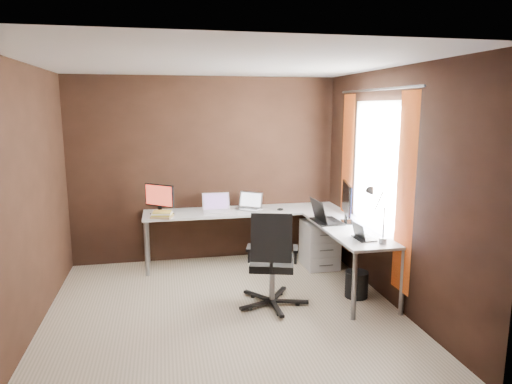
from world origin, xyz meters
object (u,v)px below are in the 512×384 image
laptop_black_big (324,217)px  office_chair (272,278)px  drawer_pedestal (320,244)px  desk_lamp (376,208)px  wastebasket (356,284)px  monitor_right (347,200)px  laptop_black_small (362,235)px  monitor_left (159,197)px  book_stack (162,214)px  laptop_silver (249,206)px  laptop_white (216,208)px

laptop_black_big → office_chair: (-0.79, -0.60, -0.48)m
drawer_pedestal → desk_lamp: bearing=-86.2°
office_chair → wastebasket: size_ratio=3.58×
monitor_right → laptop_black_small: bearing=-173.9°
monitor_left → laptop_black_big: (1.93, -0.82, -0.16)m
book_stack → drawer_pedestal: bearing=-4.2°
drawer_pedestal → laptop_silver: (-0.88, 0.40, 0.48)m
laptop_silver → wastebasket: bearing=-21.8°
laptop_silver → laptop_black_big: 1.16m
laptop_silver → desk_lamp: desk_lamp is taller
book_stack → desk_lamp: size_ratio=0.52×
wastebasket → monitor_left: bearing=147.0°
laptop_white → desk_lamp: (1.42, -1.71, 0.31)m
monitor_left → laptop_black_big: size_ratio=0.90×
laptop_white → office_chair: office_chair is taller
desk_lamp → monitor_right: bearing=70.3°
drawer_pedestal → desk_lamp: desk_lamp is taller
laptop_black_small → desk_lamp: bearing=-150.7°
monitor_left → laptop_black_small: (2.08, -1.58, -0.18)m
drawer_pedestal → desk_lamp: size_ratio=1.04×
monitor_left → laptop_black_small: monitor_left is taller
office_chair → laptop_white: bearing=122.5°
monitor_right → laptop_silver: bearing=61.2°
laptop_white → desk_lamp: 2.25m
laptop_white → laptop_black_small: (1.34, -1.59, -0.01)m
laptop_silver → book_stack: size_ratio=1.37×
laptop_white → book_stack: size_ratio=1.19×
laptop_silver → desk_lamp: 2.04m
laptop_black_small → wastebasket: bearing=-16.7°
drawer_pedestal → laptop_black_small: size_ratio=2.29×
wastebasket → laptop_silver: bearing=123.3°
book_stack → office_chair: (1.12, -1.24, -0.46)m
office_chair → wastebasket: bearing=18.9°
laptop_silver → wastebasket: size_ratio=1.41×
monitor_right → laptop_black_big: (-0.25, 0.07, -0.21)m
wastebasket → monitor_right: bearing=83.7°
laptop_black_big → desk_lamp: size_ratio=0.75×
book_stack → office_chair: bearing=-47.9°
drawer_pedestal → book_stack: bearing=175.8°
monitor_left → desk_lamp: desk_lamp is taller
laptop_black_small → monitor_right: bearing=-10.8°
laptop_white → office_chair: size_ratio=0.34×
drawer_pedestal → office_chair: size_ratio=0.57×
monitor_left → office_chair: 1.94m
drawer_pedestal → monitor_right: size_ratio=1.05×
laptop_black_big → monitor_left: bearing=65.1°
laptop_silver → monitor_right: bearing=-8.8°
book_stack → desk_lamp: bearing=-35.6°
desk_lamp → wastebasket: size_ratio=1.96×
drawer_pedestal → laptop_black_small: (0.02, -1.25, 0.47)m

